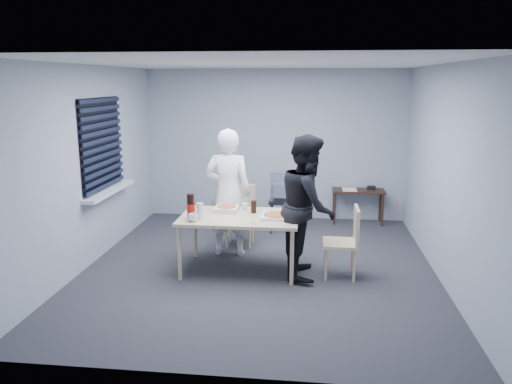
# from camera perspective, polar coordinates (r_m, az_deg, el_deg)

# --- Properties ---
(room) EXTENTS (5.00, 5.00, 5.00)m
(room) POSITION_cam_1_polar(r_m,az_deg,el_deg) (7.20, -16.93, 4.45)
(room) COLOR #2A2A2E
(room) RESTS_ON ground
(dining_table) EXTENTS (1.49, 0.94, 0.72)m
(dining_table) POSITION_cam_1_polar(r_m,az_deg,el_deg) (6.33, -1.88, -3.25)
(dining_table) COLOR #D2BA8C
(dining_table) RESTS_ON ground
(chair_far) EXTENTS (0.42, 0.42, 0.89)m
(chair_far) POSITION_cam_1_polar(r_m,az_deg,el_deg) (7.41, -1.78, -2.11)
(chair_far) COLOR #D2BA8C
(chair_far) RESTS_ON ground
(chair_right) EXTENTS (0.42, 0.42, 0.89)m
(chair_right) POSITION_cam_1_polar(r_m,az_deg,el_deg) (6.26, 10.40, -5.11)
(chair_right) COLOR #D2BA8C
(chair_right) RESTS_ON ground
(person_white) EXTENTS (0.65, 0.42, 1.77)m
(person_white) POSITION_cam_1_polar(r_m,az_deg,el_deg) (6.89, -3.20, -0.07)
(person_white) COLOR white
(person_white) RESTS_ON ground
(person_black) EXTENTS (0.47, 0.86, 1.77)m
(person_black) POSITION_cam_1_polar(r_m,az_deg,el_deg) (6.17, 5.93, -1.63)
(person_black) COLOR black
(person_black) RESTS_ON ground
(side_table) EXTENTS (0.88, 0.39, 0.58)m
(side_table) POSITION_cam_1_polar(r_m,az_deg,el_deg) (8.67, 11.59, -0.26)
(side_table) COLOR #38251A
(side_table) RESTS_ON ground
(stool) EXTENTS (0.38, 0.38, 0.53)m
(stool) POSITION_cam_1_polar(r_m,az_deg,el_deg) (8.03, 2.89, -1.68)
(stool) COLOR black
(stool) RESTS_ON ground
(backpack) EXTENTS (0.33, 0.24, 0.47)m
(backpack) POSITION_cam_1_polar(r_m,az_deg,el_deg) (7.94, 2.91, 0.64)
(backpack) COLOR slate
(backpack) RESTS_ON stool
(pizza_box_a) EXTENTS (0.29, 0.29, 0.07)m
(pizza_box_a) POSITION_cam_1_polar(r_m,az_deg,el_deg) (6.54, -3.38, -1.91)
(pizza_box_a) COLOR white
(pizza_box_a) RESTS_ON dining_table
(pizza_box_b) EXTENTS (0.35, 0.35, 0.05)m
(pizza_box_b) POSITION_cam_1_polar(r_m,az_deg,el_deg) (6.22, 2.26, -2.75)
(pizza_box_b) COLOR white
(pizza_box_b) RESTS_ON dining_table
(mug_a) EXTENTS (0.17, 0.17, 0.10)m
(mug_a) POSITION_cam_1_polar(r_m,az_deg,el_deg) (6.10, -7.19, -2.91)
(mug_a) COLOR white
(mug_a) RESTS_ON dining_table
(mug_b) EXTENTS (0.10, 0.10, 0.09)m
(mug_b) POSITION_cam_1_polar(r_m,az_deg,el_deg) (6.59, -1.33, -1.67)
(mug_b) COLOR white
(mug_b) RESTS_ON dining_table
(cola_glass) EXTENTS (0.09, 0.09, 0.16)m
(cola_glass) POSITION_cam_1_polar(r_m,az_deg,el_deg) (6.43, -0.27, -1.70)
(cola_glass) COLOR black
(cola_glass) RESTS_ON dining_table
(soda_bottle) EXTENTS (0.10, 0.10, 0.31)m
(soda_bottle) POSITION_cam_1_polar(r_m,az_deg,el_deg) (6.20, -7.45, -1.68)
(soda_bottle) COLOR black
(soda_bottle) RESTS_ON dining_table
(plastic_cups) EXTENTS (0.10, 0.10, 0.20)m
(plastic_cups) POSITION_cam_1_polar(r_m,az_deg,el_deg) (6.20, -6.42, -2.17)
(plastic_cups) COLOR silver
(plastic_cups) RESTS_ON dining_table
(rubber_band) EXTENTS (0.06, 0.06, 0.00)m
(rubber_band) POSITION_cam_1_polar(r_m,az_deg,el_deg) (5.99, -0.26, -3.57)
(rubber_band) COLOR red
(rubber_band) RESTS_ON dining_table
(papers) EXTENTS (0.32, 0.38, 0.01)m
(papers) POSITION_cam_1_polar(r_m,az_deg,el_deg) (8.62, 10.63, 0.28)
(papers) COLOR white
(papers) RESTS_ON side_table
(black_box) EXTENTS (0.17, 0.15, 0.06)m
(black_box) POSITION_cam_1_polar(r_m,az_deg,el_deg) (8.71, 13.04, 0.47)
(black_box) COLOR black
(black_box) RESTS_ON side_table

